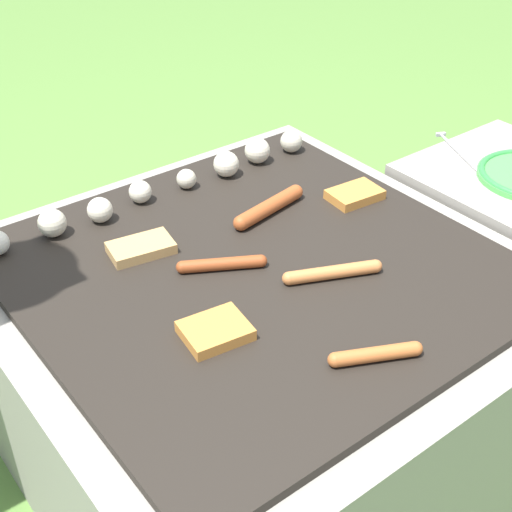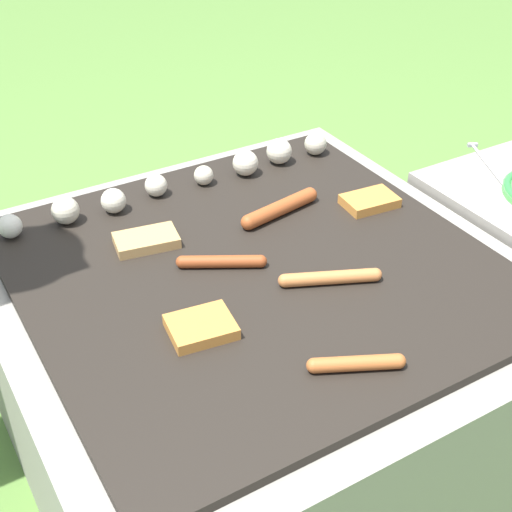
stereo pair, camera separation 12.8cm
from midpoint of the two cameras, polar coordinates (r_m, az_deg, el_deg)
name	(u,v)px [view 1 (the left image)]	position (r m, az deg, el deg)	size (l,w,h in m)	color
ground_plane	(256,434)	(1.60, -2.37, -14.15)	(14.00, 14.00, 0.00)	#567F38
grill	(256,358)	(1.44, -2.58, -8.25)	(0.93, 0.93, 0.45)	gray
side_ledge	(504,259)	(1.78, 17.29, -0.30)	(0.41, 0.45, 0.45)	gray
sausage_back_left	(376,354)	(1.09, 6.24, -7.95)	(0.14, 0.08, 0.02)	#B7602D
sausage_back_center	(333,272)	(1.25, 3.26, -1.40)	(0.17, 0.09, 0.02)	#C6753D
sausage_back_right	(269,207)	(1.43, -1.50, 3.87)	(0.19, 0.06, 0.03)	#A34C23
sausage_front_center	(222,264)	(1.28, -5.61, -0.74)	(0.15, 0.09, 0.02)	#93421E
bread_slice_center	(355,195)	(1.49, 5.48, 4.84)	(0.11, 0.08, 0.02)	#D18438
bread_slice_left	(141,248)	(1.35, -11.89, 0.55)	(0.13, 0.09, 0.02)	tan
bread_slice_right	(215,331)	(1.14, -6.51, -6.09)	(0.11, 0.10, 0.02)	#D18438
mushroom_row	(173,182)	(1.52, -9.06, 5.82)	(0.75, 0.07, 0.06)	silver
fork_utensil	(457,150)	(1.73, 13.73, 8.19)	(0.10, 0.19, 0.01)	silver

